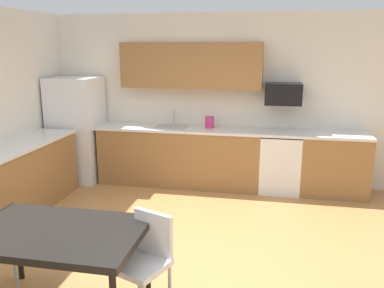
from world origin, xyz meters
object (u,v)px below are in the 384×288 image
microwave (283,94)px  chair_near_table (146,255)px  refrigerator (77,129)px  dining_table (56,237)px  kettle (210,123)px  oven_range (280,162)px

microwave → chair_near_table: microwave is taller
refrigerator → dining_table: refrigerator is taller
microwave → kettle: microwave is taller
microwave → dining_table: (-1.83, -3.48, -0.80)m
kettle → chair_near_table: bearing=-90.5°
oven_range → dining_table: bearing=-118.4°
dining_table → kettle: bearing=78.1°
refrigerator → chair_near_table: (2.17, -3.12, -0.35)m
dining_table → refrigerator: bearing=114.0°
chair_near_table → dining_table: bearing=-165.6°
refrigerator → microwave: size_ratio=3.15×
oven_range → chair_near_table: oven_range is taller
refrigerator → microwave: bearing=3.1°
oven_range → kettle: (-1.11, 0.05, 0.56)m
dining_table → chair_near_table: size_ratio=1.65×
refrigerator → dining_table: bearing=-66.0°
microwave → kettle: (-1.11, -0.05, -0.47)m
oven_range → kettle: bearing=177.4°
chair_near_table → kettle: size_ratio=4.25×
oven_range → dining_table: 3.85m
microwave → chair_near_table: 3.63m
chair_near_table → kettle: bearing=89.5°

